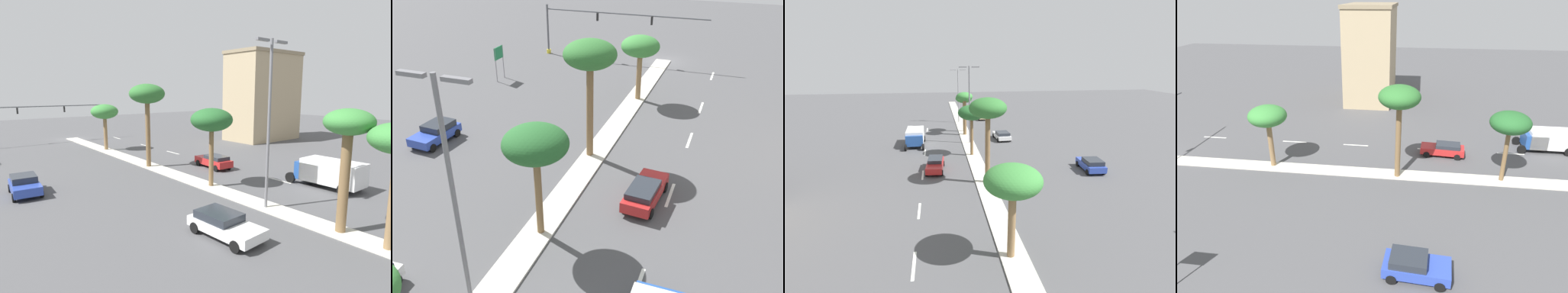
% 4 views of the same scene
% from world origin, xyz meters
% --- Properties ---
extents(ground_plane, '(160.00, 160.00, 0.00)m').
position_xyz_m(ground_plane, '(0.00, 33.66, 0.00)').
color(ground_plane, '#4C4C4F').
extents(median_curb, '(1.80, 86.56, 0.12)m').
position_xyz_m(median_curb, '(0.00, 43.28, 0.06)').
color(median_curb, beige).
rests_on(median_curb, ground).
extents(lane_stripe_left, '(0.20, 2.80, 0.01)m').
position_xyz_m(lane_stripe_left, '(-6.28, 13.74, 0.01)').
color(lane_stripe_left, silver).
rests_on(lane_stripe_left, ground).
extents(lane_stripe_trailing, '(0.20, 2.80, 0.01)m').
position_xyz_m(lane_stripe_trailing, '(-6.28, 20.85, 0.01)').
color(lane_stripe_trailing, silver).
rests_on(lane_stripe_trailing, ground).
extents(lane_stripe_rear, '(0.20, 2.80, 0.01)m').
position_xyz_m(lane_stripe_rear, '(-6.28, 29.09, 0.01)').
color(lane_stripe_rear, silver).
rests_on(lane_stripe_rear, ground).
extents(lane_stripe_outboard, '(0.20, 2.80, 0.01)m').
position_xyz_m(lane_stripe_outboard, '(-6.28, 37.54, 0.01)').
color(lane_stripe_outboard, silver).
rests_on(lane_stripe_outboard, ground).
extents(lane_stripe_leading, '(0.20, 2.80, 0.01)m').
position_xyz_m(lane_stripe_leading, '(-6.28, 51.36, 0.01)').
color(lane_stripe_leading, silver).
rests_on(lane_stripe_leading, ground).
extents(palm_tree_far, '(3.57, 3.57, 6.08)m').
position_xyz_m(palm_tree_far, '(-0.22, 13.73, 5.11)').
color(palm_tree_far, olive).
rests_on(palm_tree_far, median_curb).
extents(palm_tree_near, '(3.64, 3.64, 8.54)m').
position_xyz_m(palm_tree_near, '(0.30, 25.94, 7.41)').
color(palm_tree_near, brown).
rests_on(palm_tree_near, median_curb).
extents(palm_tree_center, '(3.44, 3.44, 6.46)m').
position_xyz_m(palm_tree_center, '(-0.18, 35.34, 5.54)').
color(palm_tree_center, brown).
rests_on(palm_tree_center, median_curb).
extents(palm_tree_leading, '(2.79, 2.79, 6.37)m').
position_xyz_m(palm_tree_leading, '(0.10, 49.13, 5.53)').
color(palm_tree_leading, olive).
rests_on(palm_tree_leading, median_curb).
extents(palm_tree_trailing, '(2.63, 2.63, 6.91)m').
position_xyz_m(palm_tree_trailing, '(-0.02, 46.60, 5.83)').
color(palm_tree_trailing, brown).
rests_on(palm_tree_trailing, median_curb).
extents(street_lamp_center, '(2.90, 0.24, 11.06)m').
position_xyz_m(street_lamp_center, '(0.22, 41.47, 6.51)').
color(street_lamp_center, slate).
rests_on(street_lamp_center, median_curb).
extents(street_lamp_mid, '(2.90, 0.24, 10.12)m').
position_xyz_m(street_lamp_mid, '(-0.22, 57.14, 6.03)').
color(street_lamp_mid, gray).
rests_on(street_lamp_mid, median_curb).
extents(sedan_white_mid, '(2.30, 4.41, 1.31)m').
position_xyz_m(sedan_white_mid, '(5.39, 42.80, 0.72)').
color(sedan_white_mid, silver).
rests_on(sedan_white_mid, ground).
extents(sedan_blue_trailing, '(2.30, 4.16, 1.45)m').
position_xyz_m(sedan_blue_trailing, '(12.44, 27.84, 0.77)').
color(sedan_blue_trailing, '#2D47AD').
rests_on(sedan_blue_trailing, ground).
extents(sedan_red_inboard, '(2.18, 4.56, 1.36)m').
position_xyz_m(sedan_red_inboard, '(-4.91, 30.38, 0.75)').
color(sedan_red_inboard, red).
rests_on(sedan_red_inboard, ground).
extents(sedan_tan_leading, '(2.02, 4.35, 1.30)m').
position_xyz_m(sedan_tan_leading, '(4.70, 59.80, 0.71)').
color(sedan_tan_leading, tan).
rests_on(sedan_tan_leading, ground).
extents(box_truck, '(2.66, 6.03, 2.31)m').
position_xyz_m(box_truck, '(-7.73, 41.34, 1.30)').
color(box_truck, '#234C99').
rests_on(box_truck, ground).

